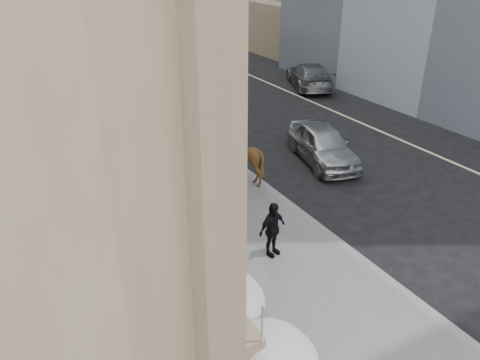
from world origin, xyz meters
name	(u,v)px	position (x,y,z in m)	size (l,w,h in m)	color
ground	(281,290)	(0.00, 0.00, 0.00)	(140.00, 140.00, 0.00)	black
sidewalk	(152,153)	(0.00, 10.00, 0.06)	(5.00, 80.00, 0.12)	#59595B
curb	(208,142)	(2.62, 10.00, 0.06)	(0.24, 80.00, 0.12)	slate
lane_line	(345,116)	(10.50, 10.00, 0.01)	(0.15, 70.00, 0.01)	#BFB78C
far_podium	(420,67)	(15.50, 10.00, 2.00)	(2.00, 80.00, 4.00)	#876F57
streetlight_mid	(171,25)	(2.74, 14.00, 4.58)	(1.71, 0.24, 8.00)	#2D2D30
traffic_signal	(114,19)	(2.07, 22.00, 4.00)	(4.10, 0.22, 6.00)	#2D2D30
snow_bank	(131,168)	(-1.42, 8.11, 0.47)	(1.70, 18.10, 0.76)	silver
mounted_horse_left	(156,182)	(-1.42, 5.13, 1.19)	(1.61, 2.58, 2.67)	#552F19
mounted_horse_right	(238,153)	(1.98, 5.95, 1.18)	(1.84, 1.98, 2.59)	#402912
pedestrian	(272,229)	(0.53, 1.32, 0.93)	(0.95, 0.40, 1.62)	black
car_silver	(323,144)	(5.87, 5.98, 0.75)	(1.76, 4.38, 1.49)	#A2A6AA
car_grey	(309,75)	(12.16, 15.49, 0.75)	(2.11, 5.18, 1.50)	slate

